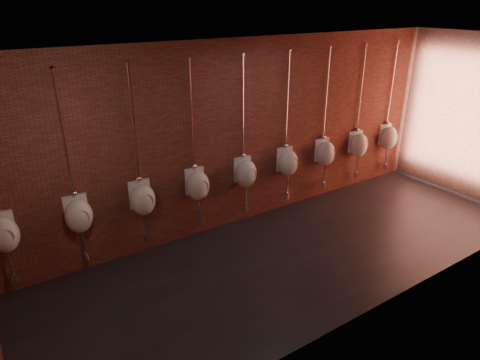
% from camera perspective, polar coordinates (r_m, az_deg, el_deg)
% --- Properties ---
extents(ground, '(8.50, 8.50, 0.00)m').
position_cam_1_polar(ground, '(6.98, 8.31, -9.71)').
color(ground, black).
rests_on(ground, ground).
extents(room_shell, '(8.54, 3.04, 3.22)m').
position_cam_1_polar(room_shell, '(6.14, 9.38, 6.30)').
color(room_shell, black).
rests_on(room_shell, ground).
extents(urinal_0, '(0.43, 0.38, 2.72)m').
position_cam_1_polar(urinal_0, '(6.30, -29.01, -6.29)').
color(urinal_0, white).
rests_on(urinal_0, ground).
extents(urinal_1, '(0.43, 0.38, 2.72)m').
position_cam_1_polar(urinal_1, '(6.39, -20.72, -4.38)').
color(urinal_1, white).
rests_on(urinal_1, ground).
extents(urinal_2, '(0.43, 0.38, 2.72)m').
position_cam_1_polar(urinal_2, '(6.61, -12.86, -2.46)').
color(urinal_2, white).
rests_on(urinal_2, ground).
extents(urinal_3, '(0.43, 0.38, 2.72)m').
position_cam_1_polar(urinal_3, '(6.95, -5.65, -0.66)').
color(urinal_3, white).
rests_on(urinal_3, ground).
extents(urinal_4, '(0.43, 0.38, 2.72)m').
position_cam_1_polar(urinal_4, '(7.39, 0.78, 0.95)').
color(urinal_4, white).
rests_on(urinal_4, ground).
extents(urinal_5, '(0.43, 0.38, 2.72)m').
position_cam_1_polar(urinal_5, '(7.93, 6.42, 2.36)').
color(urinal_5, white).
rests_on(urinal_5, ground).
extents(urinal_6, '(0.43, 0.38, 2.72)m').
position_cam_1_polar(urinal_6, '(8.53, 11.31, 3.56)').
color(urinal_6, white).
rests_on(urinal_6, ground).
extents(urinal_7, '(0.43, 0.38, 2.72)m').
position_cam_1_polar(urinal_7, '(9.19, 15.54, 4.58)').
color(urinal_7, white).
rests_on(urinal_7, ground).
extents(urinal_8, '(0.43, 0.38, 2.72)m').
position_cam_1_polar(urinal_8, '(9.89, 19.20, 5.44)').
color(urinal_8, white).
rests_on(urinal_8, ground).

